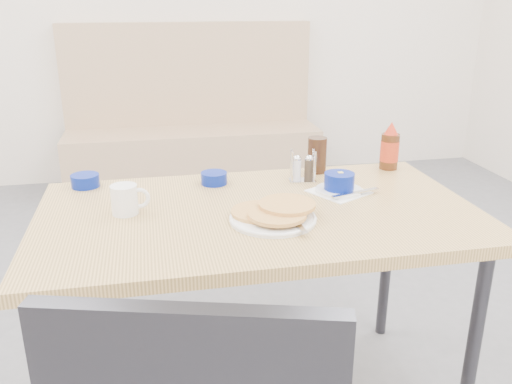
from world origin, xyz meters
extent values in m
cube|color=tan|center=(0.00, 2.72, 0.23)|extent=(1.90, 0.55, 0.45)
cube|color=tan|center=(0.00, 2.94, 0.72)|extent=(1.90, 0.12, 1.00)
cube|color=#2D2D33|center=(0.00, 2.72, 0.04)|extent=(1.90, 0.55, 0.08)
cube|color=tan|center=(0.00, 0.25, 0.74)|extent=(1.40, 0.80, 0.04)
cylinder|color=#2D2D33|center=(0.62, -0.07, 0.36)|extent=(0.04, 0.04, 0.72)
cylinder|color=#2D2D33|center=(-0.62, 0.57, 0.36)|extent=(0.04, 0.04, 0.72)
cylinder|color=#2D2D33|center=(0.62, 0.57, 0.36)|extent=(0.04, 0.04, 0.72)
cylinder|color=white|center=(0.02, 0.15, 0.77)|extent=(0.26, 0.26, 0.01)
cylinder|color=#ECAA59|center=(-0.01, 0.18, 0.78)|extent=(0.18, 0.18, 0.01)
cylinder|color=#ECAA59|center=(0.03, 0.12, 0.79)|extent=(0.18, 0.18, 0.01)
cylinder|color=#ECAA59|center=(0.07, 0.17, 0.80)|extent=(0.18, 0.18, 0.01)
cube|color=silver|center=(0.08, 0.06, 0.78)|extent=(0.02, 0.12, 0.00)
cylinder|color=white|center=(-0.42, 0.30, 0.81)|extent=(0.08, 0.08, 0.09)
cylinder|color=black|center=(-0.42, 0.30, 0.85)|extent=(0.07, 0.07, 0.00)
torus|color=white|center=(-0.37, 0.30, 0.81)|extent=(0.07, 0.02, 0.07)
cube|color=white|center=(0.31, 0.35, 0.76)|extent=(0.23, 0.23, 0.00)
cylinder|color=white|center=(0.31, 0.35, 0.77)|extent=(0.16, 0.16, 0.01)
cylinder|color=navy|center=(0.31, 0.35, 0.80)|extent=(0.10, 0.10, 0.06)
cylinder|color=white|center=(0.31, 0.35, 0.82)|extent=(0.09, 0.09, 0.01)
cube|color=#F4DB60|center=(0.31, 0.36, 0.83)|extent=(0.02, 0.02, 0.01)
cube|color=silver|center=(0.35, 0.30, 0.78)|extent=(0.19, 0.07, 0.00)
cylinder|color=navy|center=(-0.57, 0.59, 0.78)|extent=(0.10, 0.10, 0.04)
cylinder|color=navy|center=(-0.11, 0.53, 0.78)|extent=(0.10, 0.10, 0.04)
cylinder|color=black|center=(0.30, 0.59, 0.83)|extent=(0.07, 0.07, 0.14)
cube|color=silver|center=(0.22, 0.50, 0.76)|extent=(0.10, 0.07, 0.00)
cylinder|color=silver|center=(0.17, 0.48, 0.82)|extent=(0.01, 0.01, 0.11)
cylinder|color=silver|center=(0.25, 0.47, 0.82)|extent=(0.01, 0.01, 0.11)
cylinder|color=silver|center=(0.18, 0.52, 0.82)|extent=(0.01, 0.01, 0.11)
cylinder|color=silver|center=(0.26, 0.51, 0.82)|extent=(0.01, 0.01, 0.11)
cylinder|color=silver|center=(0.19, 0.50, 0.80)|extent=(0.03, 0.03, 0.08)
cylinder|color=#3F3326|center=(0.24, 0.49, 0.80)|extent=(0.03, 0.03, 0.08)
cylinder|color=#47230F|center=(0.59, 0.58, 0.83)|extent=(0.07, 0.07, 0.14)
cylinder|color=#D15218|center=(0.59, 0.58, 0.83)|extent=(0.07, 0.07, 0.08)
cone|color=red|center=(0.59, 0.58, 0.92)|extent=(0.05, 0.05, 0.05)
camera|label=1|loc=(-0.33, -1.33, 1.41)|focal=38.00mm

